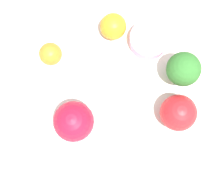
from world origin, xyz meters
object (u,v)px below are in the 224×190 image
at_px(apple_green, 74,121).
at_px(small_cup, 149,40).
at_px(bowl, 112,98).
at_px(orange_front, 113,26).
at_px(broccoli, 183,69).
at_px(apple_red, 178,113).
at_px(orange_back, 51,54).

relative_size(apple_green, small_cup, 0.99).
xyz_separation_m(bowl, apple_green, (0.03, -0.06, 0.05)).
bearing_deg(orange_front, bowl, -14.32).
height_order(broccoli, orange_front, broccoli).
bearing_deg(orange_front, apple_red, 21.57).
xyz_separation_m(apple_red, small_cup, (-0.12, -0.01, -0.02)).
xyz_separation_m(apple_red, apple_green, (-0.02, -0.15, 0.00)).
distance_m(apple_red, apple_green, 0.15).
xyz_separation_m(bowl, small_cup, (-0.07, 0.07, 0.03)).
bearing_deg(apple_red, orange_front, -158.43).
distance_m(apple_green, small_cup, 0.17).
height_order(broccoli, apple_green, broccoli).
height_order(orange_back, small_cup, orange_back).
distance_m(orange_front, orange_back, 0.10).
distance_m(apple_green, orange_back, 0.11).
height_order(broccoli, small_cup, broccoli).
bearing_deg(small_cup, orange_front, -122.08).
bearing_deg(orange_front, small_cup, 57.92).
bearing_deg(bowl, apple_red, 59.72).
distance_m(bowl, broccoli, 0.12).
bearing_deg(orange_back, bowl, 43.07).
bearing_deg(apple_green, small_cup, 125.60).
height_order(broccoli, orange_back, broccoli).
distance_m(orange_back, small_cup, 0.15).
bearing_deg(apple_green, bowl, 114.03).
bearing_deg(broccoli, orange_front, -138.97).
bearing_deg(apple_red, apple_green, -98.53).
relative_size(orange_front, orange_back, 1.17).
relative_size(orange_back, small_cup, 0.59).
relative_size(bowl, orange_back, 7.89).
bearing_deg(apple_red, broccoli, 159.88).
distance_m(bowl, orange_back, 0.11).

